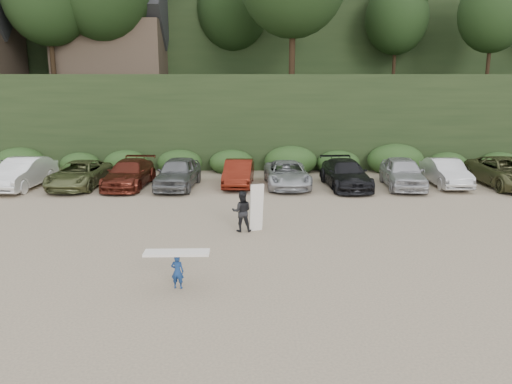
{
  "coord_description": "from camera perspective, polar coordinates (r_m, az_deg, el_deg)",
  "views": [
    {
      "loc": [
        -1.06,
        -16.36,
        5.67
      ],
      "look_at": [
        -0.99,
        3.0,
        1.3
      ],
      "focal_mm": 35.0,
      "sensor_mm": 36.0,
      "label": 1
    }
  ],
  "objects": [
    {
      "name": "ground",
      "position": [
        17.34,
        3.33,
        -6.38
      ],
      "size": [
        120.0,
        120.0,
        0.0
      ],
      "primitive_type": "plane",
      "color": "tan",
      "rests_on": "ground"
    },
    {
      "name": "hillside_backdrop",
      "position": [
        52.58,
        0.71,
        18.78
      ],
      "size": [
        90.0,
        41.5,
        28.0
      ],
      "color": "black",
      "rests_on": "ground"
    },
    {
      "name": "parked_cars",
      "position": [
        26.78,
        1.58,
        2.14
      ],
      "size": [
        33.47,
        5.75,
        1.63
      ],
      "color": "#B1B0B6",
      "rests_on": "ground"
    },
    {
      "name": "child_surfer",
      "position": [
        14.03,
        -9.0,
        -8.06
      ],
      "size": [
        1.8,
        0.54,
        1.07
      ],
      "color": "navy",
      "rests_on": "ground"
    },
    {
      "name": "adult_surfer",
      "position": [
        18.94,
        -1.48,
        -2.19
      ],
      "size": [
        1.24,
        0.61,
        1.85
      ],
      "color": "black",
      "rests_on": "ground"
    }
  ]
}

